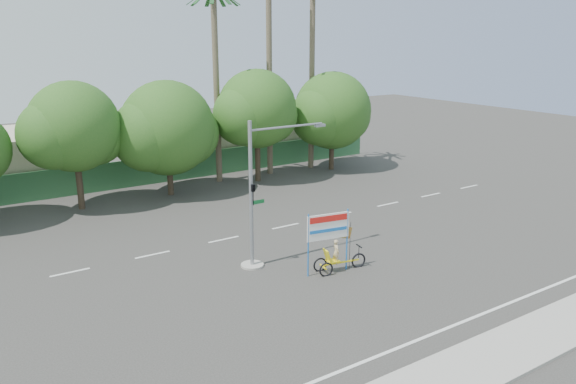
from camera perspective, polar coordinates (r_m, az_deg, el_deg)
ground at (r=25.45m, az=5.87°, el=-9.24°), size 120.00×120.00×0.00m
sidewalk_near at (r=20.88m, az=19.43°, el=-15.91°), size 50.00×2.40×0.12m
fence at (r=43.07m, az=-12.37°, el=2.30°), size 38.00×0.08×2.00m
building_left at (r=44.90m, az=-26.56°, el=2.85°), size 12.00×8.00×4.00m
building_right at (r=50.13m, az=-5.74°, el=5.38°), size 14.00×8.00×3.60m
tree_left at (r=37.04m, az=-20.98°, el=5.90°), size 6.66×5.60×8.07m
tree_center at (r=38.82m, az=-12.23°, el=6.10°), size 7.62×6.40×7.85m
tree_right at (r=41.70m, az=-3.22°, el=8.14°), size 6.90×5.80×8.36m
tree_far_right at (r=45.65m, az=4.48°, el=8.01°), size 7.38×6.20×7.94m
palm_tall at (r=43.68m, az=-1.94°, el=15.37°), size 3.73×3.79×17.45m
palm_mid at (r=45.90m, az=2.47°, el=14.05°), size 3.73×3.79×15.45m
palm_short at (r=41.55m, az=-7.37°, el=13.03°), size 3.73×3.79×14.45m
traffic_signal at (r=26.30m, az=-3.17°, el=-1.53°), size 4.72×1.10×7.00m
trike_billboard at (r=26.13m, az=4.64°, el=-5.62°), size 3.06×0.98×3.04m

